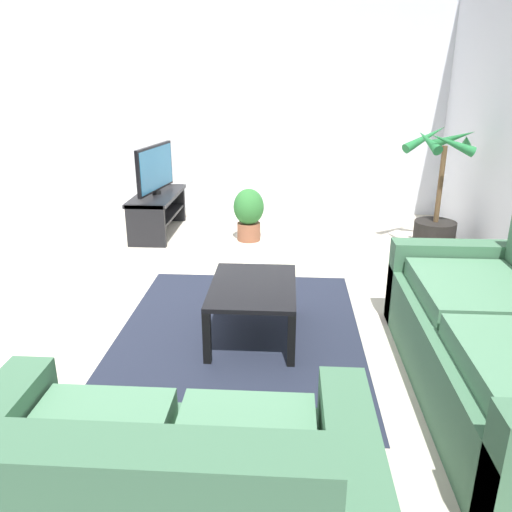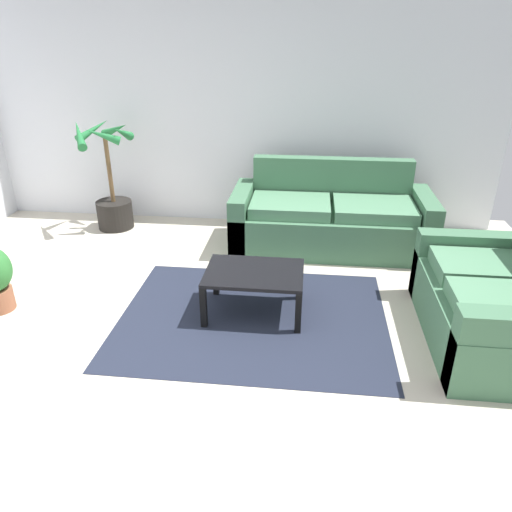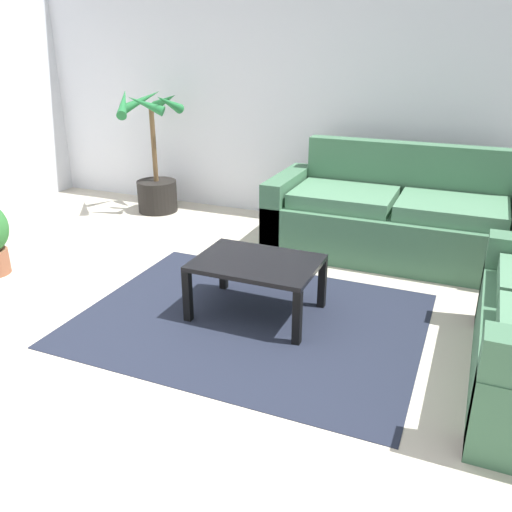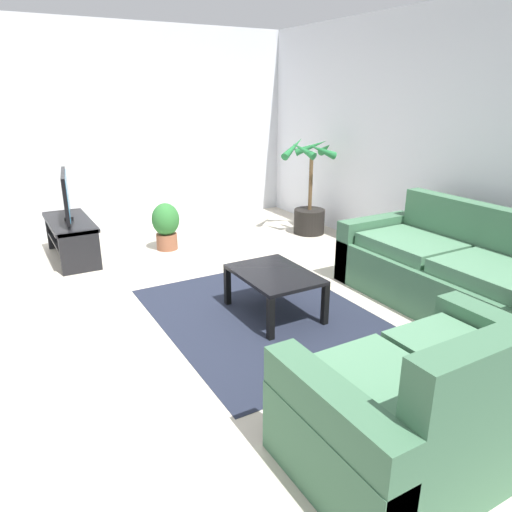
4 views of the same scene
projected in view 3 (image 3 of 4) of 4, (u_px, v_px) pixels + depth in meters
ground_plane at (133, 362)px, 3.09m from camera, size 6.60×6.60×0.00m
wall_back at (303, 81)px, 5.14m from camera, size 6.00×0.06×2.70m
couch_main at (396, 220)px, 4.53m from camera, size 2.10×0.90×0.90m
coffee_table at (257, 268)px, 3.52m from camera, size 0.80×0.58×0.39m
area_rug at (251, 319)px, 3.55m from camera, size 2.20×1.70×0.01m
potted_palm at (155, 171)px, 5.63m from camera, size 0.68×0.72×1.28m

